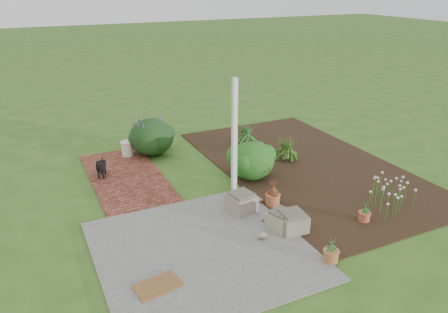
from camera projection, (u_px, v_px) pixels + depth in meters
name	position (u px, v px, depth m)	size (l,w,h in m)	color
ground	(224.00, 194.00, 9.46)	(80.00, 80.00, 0.00)	#325C1D
concrete_patio	(202.00, 249.00, 7.49)	(3.50, 3.50, 0.04)	#5B5A58
brick_path	(126.00, 177.00, 10.23)	(1.60, 3.50, 0.04)	#5D2D1D
garden_bed	(305.00, 166.00, 10.87)	(4.00, 7.00, 0.03)	black
veranda_post	(234.00, 136.00, 9.19)	(0.10, 0.10, 2.50)	white
stone_trough_near	(292.00, 222.00, 7.98)	(0.48, 0.48, 0.32)	#706555
stone_trough_mid	(281.00, 220.00, 8.07)	(0.44, 0.44, 0.29)	gray
stone_trough_far	(241.00, 203.00, 8.67)	(0.49, 0.49, 0.33)	#7B6C5F
coir_doormat	(158.00, 286.00, 6.56)	(0.69, 0.44, 0.02)	brown
black_dog	(101.00, 166.00, 10.08)	(0.29, 0.51, 0.46)	black
cream_ceramic_urn	(127.00, 149.00, 11.35)	(0.29, 0.29, 0.38)	#F0E0C6
evergreen_shrub	(252.00, 160.00, 10.04)	(1.03, 1.03, 0.88)	#11400E
agapanthus_clump_back	(286.00, 146.00, 11.05)	(0.85, 0.85, 0.77)	#133C10
agapanthus_clump_front	(246.00, 131.00, 12.11)	(0.85, 0.85, 0.75)	#0F4114
pink_flower_patch	(388.00, 193.00, 8.73)	(1.00, 1.00, 0.64)	#113D0F
terracotta_pot_bronze	(273.00, 199.00, 8.92)	(0.29, 0.29, 0.23)	#B05C3B
terracotta_pot_small_left	(364.00, 216.00, 8.34)	(0.22, 0.22, 0.18)	#AB5539
terracotta_pot_small_right	(331.00, 256.00, 7.13)	(0.25, 0.25, 0.21)	#A66438
purple_flowering_bush	(151.00, 136.00, 11.48)	(1.16, 1.16, 0.99)	black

